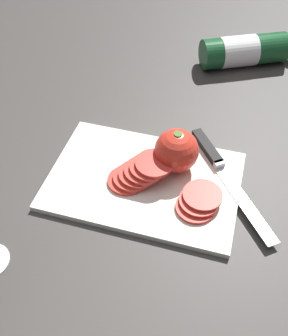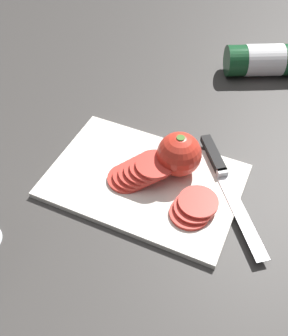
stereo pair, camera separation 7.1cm
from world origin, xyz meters
name	(u,v)px [view 1 (the left image)]	position (x,y,z in m)	size (l,w,h in m)	color
ground_plane	(96,182)	(0.00, 0.00, 0.00)	(3.00, 3.00, 0.00)	#383533
cutting_board	(144,181)	(0.09, 0.02, 0.01)	(0.35, 0.24, 0.01)	silver
wine_bottle	(248,50)	(0.23, 0.48, 0.04)	(0.32, 0.19, 0.08)	#194C28
whole_tomato	(177,151)	(0.14, 0.07, 0.05)	(0.08, 0.08, 0.08)	red
knife	(216,160)	(0.21, 0.10, 0.02)	(0.19, 0.24, 0.01)	silver
tomato_slice_stack_near	(199,201)	(0.20, -0.01, 0.02)	(0.08, 0.09, 0.02)	red
tomato_slice_stack_far	(140,172)	(0.08, 0.02, 0.03)	(0.12, 0.10, 0.04)	red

